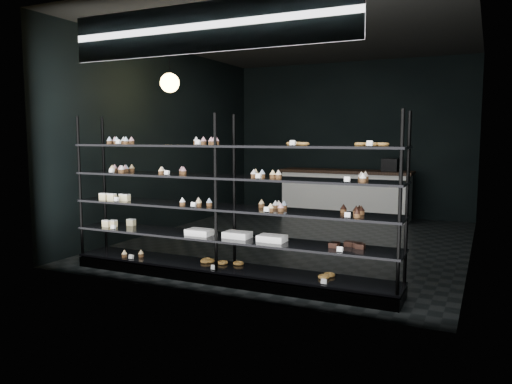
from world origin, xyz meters
TOP-DOWN VIEW (x-y plane):
  - room at (0.00, 0.00)m, footprint 5.01×6.01m
  - display_shelf at (-0.04, -2.45)m, footprint 4.00×0.50m
  - signage at (0.00, -2.93)m, footprint 3.30×0.05m
  - pendant_lamp at (-1.68, -1.11)m, footprint 0.28×0.28m
  - service_counter at (0.07, 2.50)m, footprint 2.64×0.65m

SIDE VIEW (x-z plane):
  - service_counter at x=0.07m, z-range -0.11..1.12m
  - display_shelf at x=-0.04m, z-range -0.33..1.58m
  - room at x=0.00m, z-range 0.00..3.20m
  - pendant_lamp at x=-1.68m, z-range 2.02..2.89m
  - signage at x=0.00m, z-range 2.50..3.00m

